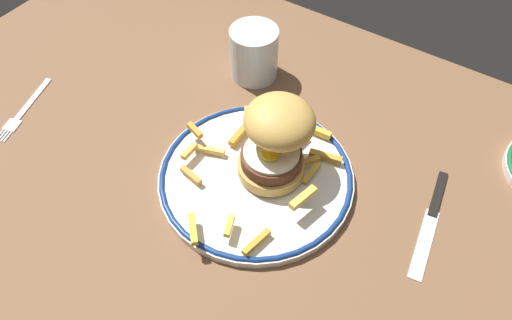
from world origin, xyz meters
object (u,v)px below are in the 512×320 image
dinner_plate (256,177)px  knife (433,213)px  fork (24,110)px  water_glass (254,56)px  burger (276,138)px

dinner_plate → knife: 24.48cm
fork → knife: knife is taller
water_glass → knife: (35.74, -10.41, -3.56)cm
water_glass → knife: size_ratio=0.49×
burger → knife: (21.68, 5.51, -6.92)cm
water_glass → knife: bearing=-16.2°
dinner_plate → burger: bearing=64.9°
dinner_plate → fork: bearing=-167.1°
dinner_plate → knife: bearing=19.9°
water_glass → knife: water_glass is taller
burger → water_glass: (-14.07, 15.92, -3.36)cm
burger → knife: 23.41cm
knife → dinner_plate: bearing=-160.1°
burger → knife: bearing=14.3°
water_glass → dinner_plate: bearing=-55.8°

